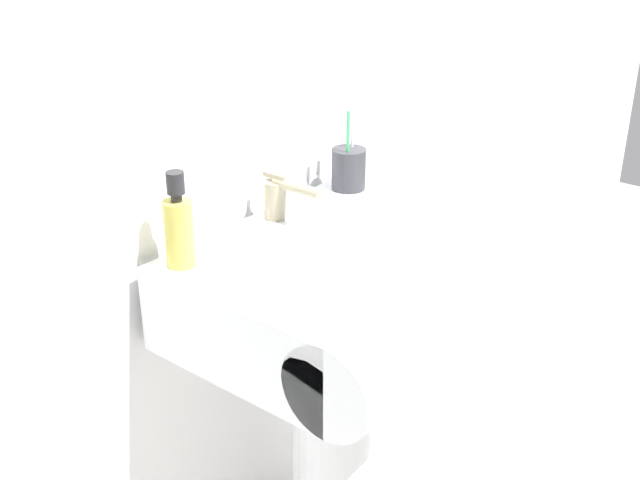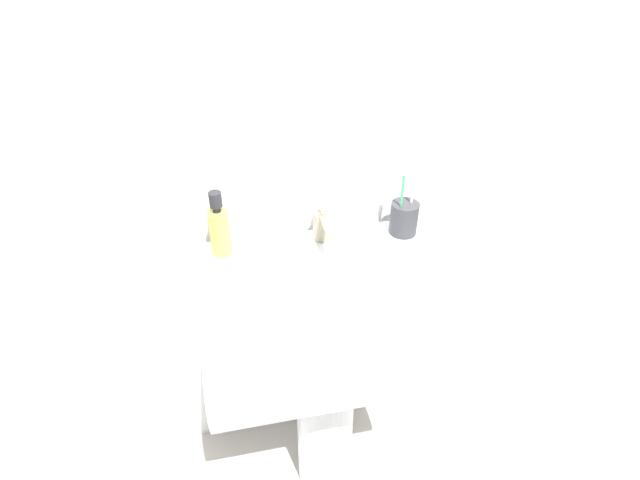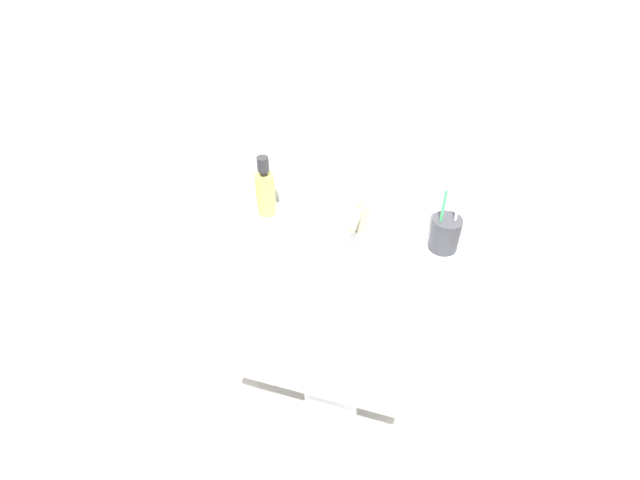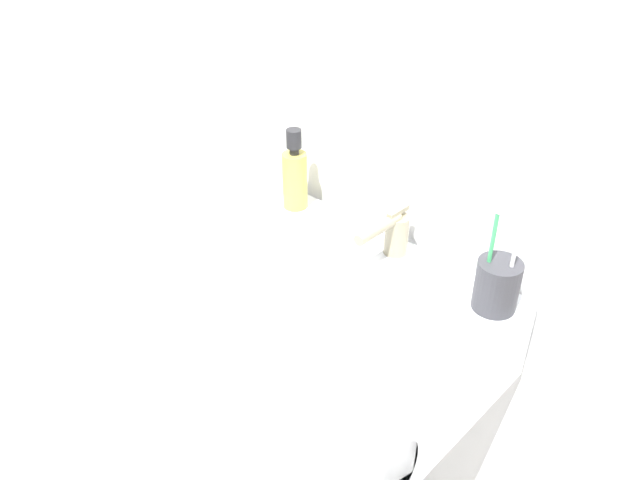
% 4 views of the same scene
% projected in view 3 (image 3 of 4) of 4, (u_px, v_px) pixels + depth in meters
% --- Properties ---
extents(ground_plane, '(6.00, 6.00, 0.00)m').
position_uv_depth(ground_plane, '(330.00, 439.00, 1.81)').
color(ground_plane, '#ADA89E').
rests_on(ground_plane, ground).
extents(wall_back, '(5.00, 0.05, 2.40)m').
position_uv_depth(wall_back, '(366.00, 97.00, 1.22)').
color(wall_back, white).
rests_on(wall_back, ground).
extents(sink_pedestal, '(0.17, 0.17, 0.69)m').
position_uv_depth(sink_pedestal, '(332.00, 384.00, 1.59)').
color(sink_pedestal, white).
rests_on(sink_pedestal, ground).
extents(sink_basin, '(0.61, 0.52, 0.17)m').
position_uv_depth(sink_basin, '(327.00, 307.00, 1.26)').
color(sink_basin, white).
rests_on(sink_basin, sink_pedestal).
extents(faucet, '(0.05, 0.14, 0.10)m').
position_uv_depth(faucet, '(359.00, 216.00, 1.33)').
color(faucet, tan).
rests_on(faucet, sink_basin).
extents(toothbrush_cup, '(0.08, 0.08, 0.21)m').
position_uv_depth(toothbrush_cup, '(445.00, 233.00, 1.27)').
color(toothbrush_cup, '#38383D').
rests_on(toothbrush_cup, sink_basin).
extents(soap_bottle, '(0.05, 0.05, 0.18)m').
position_uv_depth(soap_bottle, '(265.00, 191.00, 1.37)').
color(soap_bottle, gold).
rests_on(soap_bottle, sink_basin).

